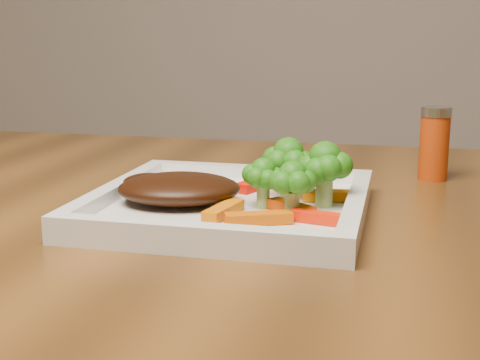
# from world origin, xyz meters

# --- Properties ---
(plate) EXTENTS (0.27, 0.27, 0.01)m
(plate) POSITION_xyz_m (0.01, 0.08, 0.76)
(plate) COLOR white
(plate) RESTS_ON dining_table
(steak) EXTENTS (0.14, 0.12, 0.03)m
(steak) POSITION_xyz_m (-0.04, 0.07, 0.78)
(steak) COLOR black
(steak) RESTS_ON plate
(broccoli_0) EXTENTS (0.08, 0.08, 0.07)m
(broccoli_0) POSITION_xyz_m (0.07, 0.12, 0.80)
(broccoli_0) COLOR #357513
(broccoli_0) RESTS_ON plate
(broccoli_1) EXTENTS (0.08, 0.08, 0.06)m
(broccoli_1) POSITION_xyz_m (0.11, 0.09, 0.79)
(broccoli_1) COLOR #116613
(broccoli_1) RESTS_ON plate
(broccoli_2) EXTENTS (0.06, 0.06, 0.06)m
(broccoli_2) POSITION_xyz_m (0.08, 0.05, 0.79)
(broccoli_2) COLOR #2D5D0F
(broccoli_2) RESTS_ON plate
(broccoli_3) EXTENTS (0.06, 0.06, 0.06)m
(broccoli_3) POSITION_xyz_m (0.05, 0.07, 0.79)
(broccoli_3) COLOR #265D0F
(broccoli_3) RESTS_ON plate
(carrot_0) EXTENTS (0.06, 0.04, 0.01)m
(carrot_0) POSITION_xyz_m (0.06, 0.01, 0.77)
(carrot_0) COLOR #CA5303
(carrot_0) RESTS_ON plate
(carrot_1) EXTENTS (0.05, 0.02, 0.01)m
(carrot_1) POSITION_xyz_m (0.11, 0.03, 0.77)
(carrot_1) COLOR #F62204
(carrot_1) RESTS_ON plate
(carrot_2) EXTENTS (0.03, 0.06, 0.01)m
(carrot_2) POSITION_xyz_m (0.02, 0.03, 0.77)
(carrot_2) COLOR #D86503
(carrot_2) RESTS_ON plate
(carrot_3) EXTENTS (0.06, 0.03, 0.01)m
(carrot_3) POSITION_xyz_m (0.11, 0.12, 0.77)
(carrot_3) COLOR orange
(carrot_3) RESTS_ON plate
(carrot_4) EXTENTS (0.04, 0.06, 0.01)m
(carrot_4) POSITION_xyz_m (0.02, 0.15, 0.77)
(carrot_4) COLOR red
(carrot_4) RESTS_ON plate
(carrot_5) EXTENTS (0.05, 0.04, 0.01)m
(carrot_5) POSITION_xyz_m (0.08, 0.06, 0.77)
(carrot_5) COLOR #FA4B04
(carrot_5) RESTS_ON plate
(spice_shaker) EXTENTS (0.04, 0.04, 0.09)m
(spice_shaker) POSITION_xyz_m (0.22, 0.30, 0.80)
(spice_shaker) COLOR #AA3409
(spice_shaker) RESTS_ON dining_table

